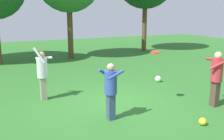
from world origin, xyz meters
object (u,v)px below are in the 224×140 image
Objects in this scene: person_catcher at (217,74)px; ball_yellow at (203,122)px; person_thrower at (42,71)px; person_bystander at (111,87)px; ball_white at (158,79)px; frisbee at (155,53)px.

ball_yellow is at bearing 66.48° from person_catcher.
person_thrower is at bearing 0.83° from person_catcher.
ball_white is (3.43, 2.64, -0.79)m from person_bystander.
ball_yellow is (0.24, -1.92, -1.56)m from frisbee.
person_thrower is 1.15× the size of person_bystander.
person_thrower is at bearing 148.59° from frisbee.
ball_yellow is (3.35, -3.82, -0.87)m from person_thrower.
ball_white is 1.31× the size of ball_yellow.
person_thrower is 5.52m from person_catcher.
person_thrower reaches higher than person_bystander.
person_catcher reaches higher than frisbee.
person_thrower is 3.71m from frisbee.
frisbee is 3.09m from ball_white.
person_catcher is at bearing -25.15° from person_bystander.
ball_white is at bearing -58.96° from person_catcher.
ball_yellow is at bearing -82.91° from frisbee.
person_catcher is at bearing 33.82° from ball_yellow.
person_thrower reaches higher than ball_white.
ball_yellow is (-1.43, -4.01, -0.03)m from ball_white.
person_bystander is 5.98× the size of ball_white.
person_thrower is 5.43× the size of frisbee.
frisbee is 2.48m from ball_yellow.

